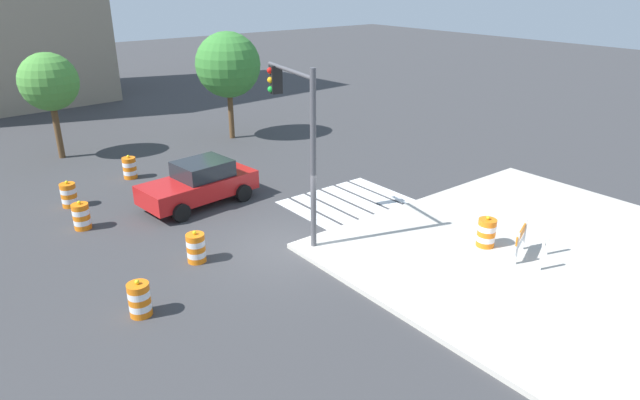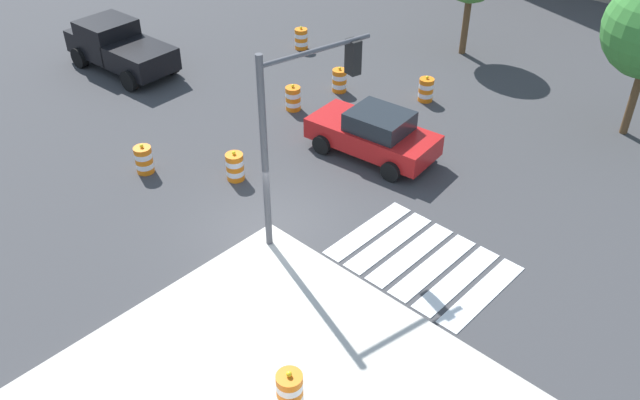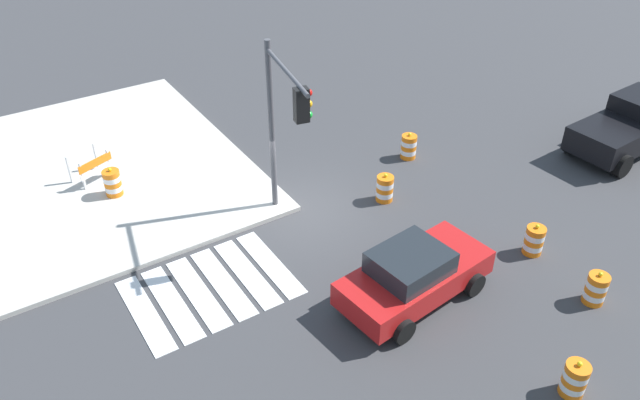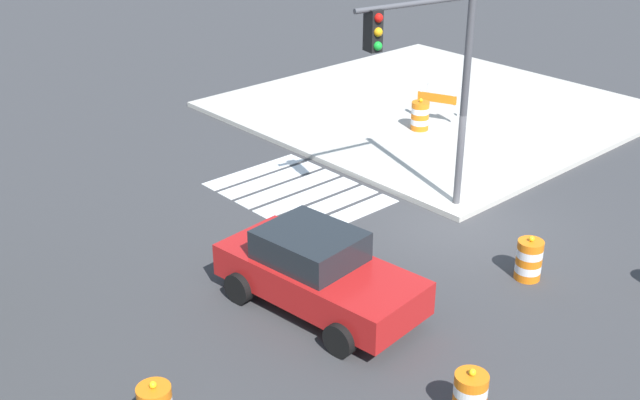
% 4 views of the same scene
% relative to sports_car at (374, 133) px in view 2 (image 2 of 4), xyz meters
% --- Properties ---
extents(ground_plane, '(120.00, 120.00, 0.00)m').
position_rel_sports_car_xyz_m(ground_plane, '(0.42, -5.07, -0.81)').
color(ground_plane, '#38383A').
extents(crosswalk_stripes, '(4.35, 3.20, 0.02)m').
position_rel_sports_car_xyz_m(crosswalk_stripes, '(4.42, -3.27, -0.80)').
color(crosswalk_stripes, silver).
rests_on(crosswalk_stripes, ground).
extents(sports_car, '(4.47, 2.49, 1.63)m').
position_rel_sports_car_xyz_m(sports_car, '(0.00, 0.00, 0.00)').
color(sports_car, red).
rests_on(sports_car, ground).
extents(pickup_truck, '(5.25, 2.57, 1.92)m').
position_rel_sports_car_xyz_m(pickup_truck, '(-12.05, -1.93, 0.16)').
color(pickup_truck, black).
rests_on(pickup_truck, ground).
extents(traffic_barrel_near_corner, '(0.56, 0.56, 1.02)m').
position_rel_sports_car_xyz_m(traffic_barrel_near_corner, '(-4.64, -5.82, -0.36)').
color(traffic_barrel_near_corner, orange).
rests_on(traffic_barrel_near_corner, ground).
extents(traffic_barrel_crosswalk_end, '(0.56, 0.56, 1.02)m').
position_rel_sports_car_xyz_m(traffic_barrel_crosswalk_end, '(-3.98, 2.74, -0.36)').
color(traffic_barrel_crosswalk_end, orange).
rests_on(traffic_barrel_crosswalk_end, ground).
extents(traffic_barrel_median_near, '(0.56, 0.56, 1.02)m').
position_rel_sports_car_xyz_m(traffic_barrel_median_near, '(-8.01, 4.70, -0.36)').
color(traffic_barrel_median_near, orange).
rests_on(traffic_barrel_median_near, ground).
extents(traffic_barrel_median_far, '(0.56, 0.56, 1.02)m').
position_rel_sports_car_xyz_m(traffic_barrel_median_far, '(-4.21, 0.44, -0.36)').
color(traffic_barrel_median_far, orange).
rests_on(traffic_barrel_median_far, ground).
extents(traffic_barrel_far_curb, '(0.56, 0.56, 1.02)m').
position_rel_sports_car_xyz_m(traffic_barrel_far_curb, '(-1.05, 4.40, -0.36)').
color(traffic_barrel_far_curb, orange).
rests_on(traffic_barrel_far_curb, ground).
extents(traffic_barrel_lane_center, '(0.56, 0.56, 1.02)m').
position_rel_sports_car_xyz_m(traffic_barrel_lane_center, '(-2.22, -4.10, -0.36)').
color(traffic_barrel_lane_center, orange).
rests_on(traffic_barrel_lane_center, ground).
extents(traffic_barrel_on_sidewalk, '(0.56, 0.56, 1.02)m').
position_rel_sports_car_xyz_m(traffic_barrel_on_sidewalk, '(5.23, -9.02, -0.21)').
color(traffic_barrel_on_sidewalk, orange).
rests_on(traffic_barrel_on_sidewalk, sidewalk_corner).
extents(traffic_light_pole, '(0.83, 3.24, 5.50)m').
position_rel_sports_car_xyz_m(traffic_light_pole, '(1.23, -4.55, 3.10)').
color(traffic_light_pole, '#4C4C51').
rests_on(traffic_light_pole, sidewalk_corner).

